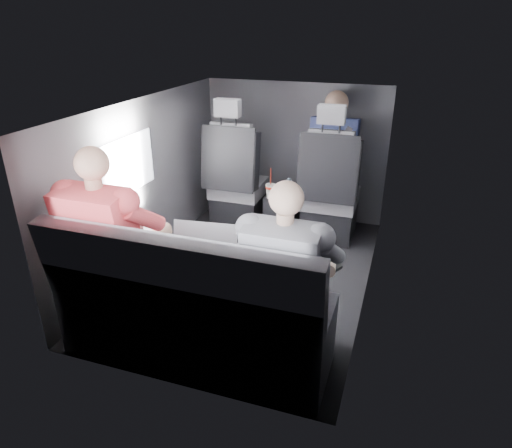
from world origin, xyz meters
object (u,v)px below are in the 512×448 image
(rear_bench, at_px, (193,316))
(water_bottle, at_px, (289,187))
(front_seat_right, at_px, (329,199))
(passenger_rear_left, at_px, (115,244))
(soda_cup, at_px, (271,190))
(laptop_silver, at_px, (213,249))
(front_seat_left, at_px, (237,188))
(center_console, at_px, (282,211))
(laptop_white, at_px, (129,231))
(passenger_front_right, at_px, (333,152))
(laptop_black, at_px, (302,262))
(passenger_rear_right, at_px, (289,277))

(rear_bench, relative_size, water_bottle, 10.36)
(rear_bench, bearing_deg, front_seat_right, 76.69)
(water_bottle, xyz_separation_m, passenger_rear_left, (-0.61, -1.80, 0.18))
(soda_cup, bearing_deg, laptop_silver, -86.21)
(front_seat_left, relative_size, center_console, 2.64)
(front_seat_right, distance_m, laptop_white, 1.92)
(soda_cup, distance_m, laptop_white, 1.55)
(laptop_white, xyz_separation_m, passenger_front_right, (1.00, 1.85, 0.13))
(center_console, distance_m, water_bottle, 0.28)
(laptop_black, distance_m, passenger_rear_left, 1.13)
(water_bottle, relative_size, passenger_front_right, 0.17)
(front_seat_left, bearing_deg, passenger_rear_left, -92.87)
(water_bottle, height_order, passenger_rear_left, passenger_rear_left)
(front_seat_right, xyz_separation_m, center_console, (-0.45, 0.04, -0.20))
(front_seat_right, height_order, laptop_silver, front_seat_right)
(front_seat_left, xyz_separation_m, passenger_rear_right, (1.00, -1.81, 0.22))
(passenger_rear_right, bearing_deg, front_seat_left, 118.88)
(front_seat_right, distance_m, passenger_front_right, 0.44)
(rear_bench, height_order, passenger_front_right, passenger_front_right)
(center_console, bearing_deg, front_seat_right, -5.07)
(front_seat_right, xyz_separation_m, laptop_black, (0.13, -1.64, 0.24))
(center_console, bearing_deg, soda_cup, -107.67)
(front_seat_left, xyz_separation_m, center_console, (0.45, 0.04, -0.20))
(soda_cup, distance_m, laptop_silver, 1.53)
(front_seat_right, bearing_deg, rear_bench, -103.31)
(laptop_black, bearing_deg, passenger_rear_right, -100.85)
(laptop_white, height_order, laptop_black, laptop_black)
(passenger_rear_left, bearing_deg, laptop_white, 102.58)
(laptop_black, bearing_deg, passenger_front_right, 94.90)
(center_console, distance_m, laptop_white, 1.79)
(laptop_black, bearing_deg, soda_cup, 113.19)
(front_seat_left, distance_m, passenger_rear_right, 2.07)
(laptop_white, relative_size, passenger_front_right, 0.41)
(laptop_white, height_order, laptop_silver, laptop_silver)
(laptop_silver, relative_size, passenger_front_right, 0.45)
(front_seat_left, distance_m, front_seat_right, 0.90)
(front_seat_left, bearing_deg, rear_bench, -76.69)
(laptop_white, relative_size, laptop_black, 0.79)
(front_seat_left, distance_m, passenger_rear_left, 1.83)
(front_seat_left, relative_size, passenger_rear_left, 0.99)
(laptop_silver, relative_size, passenger_rear_left, 0.32)
(rear_bench, distance_m, water_bottle, 1.90)
(front_seat_left, distance_m, rear_bench, 1.96)
(center_console, height_order, passenger_front_right, passenger_front_right)
(rear_bench, relative_size, laptop_silver, 3.96)
(laptop_black, bearing_deg, laptop_white, 177.73)
(front_seat_left, distance_m, laptop_silver, 1.75)
(laptop_black, bearing_deg, front_seat_right, 94.45)
(center_console, relative_size, rear_bench, 0.30)
(passenger_rear_left, distance_m, passenger_front_right, 2.28)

